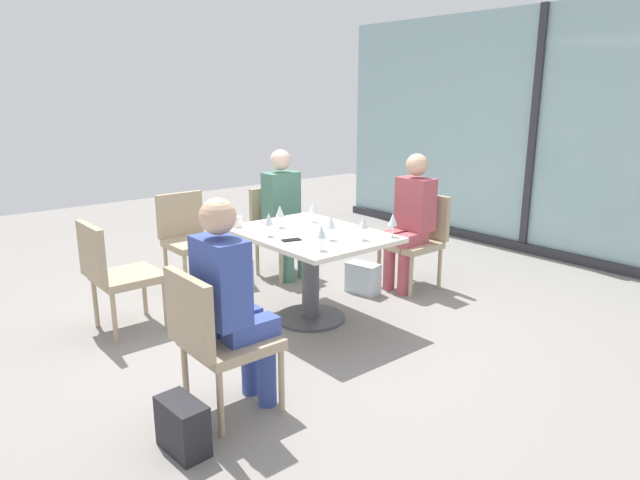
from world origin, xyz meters
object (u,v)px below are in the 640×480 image
(chair_near_window, at_px, (417,235))
(person_far_left, at_px, (285,208))
(person_near_window, at_px, (411,215))
(wine_glass_1, at_px, (331,223))
(chair_far_left, at_px, (279,226))
(dining_table_main, at_px, (310,255))
(handbag_2, at_px, (183,426))
(handbag_1, at_px, (242,270))
(chair_front_right, at_px, (216,334))
(wine_glass_0, at_px, (321,232))
(coffee_cup, at_px, (237,222))
(chair_side_end, at_px, (188,234))
(cell_phone_on_table, at_px, (291,240))
(person_front_right, at_px, (231,296))
(wine_glass_4, at_px, (280,212))
(handbag_0, at_px, (363,278))
(wine_glass_2, at_px, (269,220))
(wine_glass_3, at_px, (313,207))
(chair_front_left, at_px, (114,270))
(wine_glass_5, at_px, (363,223))
(wine_glass_6, at_px, (393,220))

(chair_near_window, bearing_deg, person_far_left, -142.77)
(person_near_window, distance_m, wine_glass_1, 1.26)
(chair_far_left, bearing_deg, person_far_left, -0.00)
(dining_table_main, xyz_separation_m, handbag_2, (0.94, -1.60, -0.41))
(handbag_1, bearing_deg, chair_front_right, -15.41)
(wine_glass_0, relative_size, coffee_cup, 2.06)
(chair_far_left, xyz_separation_m, chair_side_end, (-0.28, -0.85, 0.00))
(wine_glass_0, distance_m, cell_phone_on_table, 0.38)
(cell_phone_on_table, bearing_deg, chair_near_window, 109.59)
(dining_table_main, height_order, wine_glass_1, wine_glass_1)
(person_front_right, distance_m, wine_glass_4, 1.51)
(dining_table_main, relative_size, wine_glass_1, 6.69)
(person_near_window, bearing_deg, handbag_0, -112.97)
(wine_glass_0, height_order, wine_glass_1, same)
(dining_table_main, distance_m, handbag_0, 0.88)
(wine_glass_2, bearing_deg, wine_glass_4, 127.71)
(chair_front_right, distance_m, handbag_2, 0.51)
(person_near_window, bearing_deg, wine_glass_1, -76.72)
(chair_front_right, bearing_deg, wine_glass_3, 123.64)
(cell_phone_on_table, xyz_separation_m, handbag_2, (0.84, -1.34, -0.59))
(chair_front_left, distance_m, wine_glass_5, 1.91)
(chair_side_end, relative_size, coffee_cup, 9.67)
(wine_glass_2, xyz_separation_m, wine_glass_3, (-0.17, 0.57, 0.00))
(person_far_left, bearing_deg, chair_near_window, 37.23)
(coffee_cup, relative_size, handbag_1, 0.30)
(person_far_left, distance_m, wine_glass_4, 0.97)
(wine_glass_5, height_order, handbag_2, wine_glass_5)
(chair_far_left, height_order, coffee_cup, chair_far_left)
(person_near_window, bearing_deg, person_far_left, -146.85)
(wine_glass_6, xyz_separation_m, handbag_0, (-0.69, 0.38, -0.72))
(person_far_left, bearing_deg, coffee_cup, -59.05)
(coffee_cup, bearing_deg, wine_glass_0, 4.65)
(wine_glass_4, bearing_deg, wine_glass_3, 87.41)
(coffee_cup, distance_m, cell_phone_on_table, 0.62)
(chair_front_right, distance_m, person_front_right, 0.23)
(person_front_right, bearing_deg, wine_glass_3, 125.62)
(wine_glass_0, bearing_deg, dining_table_main, 149.46)
(wine_glass_6, relative_size, handbag_0, 0.62)
(person_near_window, relative_size, wine_glass_1, 6.81)
(chair_side_end, relative_size, handbag_0, 2.90)
(dining_table_main, relative_size, wine_glass_3, 6.69)
(person_far_left, xyz_separation_m, handbag_2, (1.97, -2.11, -0.56))
(wine_glass_1, relative_size, handbag_0, 0.62)
(chair_far_left, distance_m, person_front_right, 2.55)
(coffee_cup, bearing_deg, wine_glass_3, 67.22)
(dining_table_main, distance_m, wine_glass_4, 0.43)
(wine_glass_5, bearing_deg, cell_phone_on_table, -128.70)
(handbag_2, bearing_deg, handbag_0, 111.73)
(wine_glass_1, xyz_separation_m, coffee_cup, (-0.80, -0.32, -0.09))
(wine_glass_3, distance_m, wine_glass_5, 0.71)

